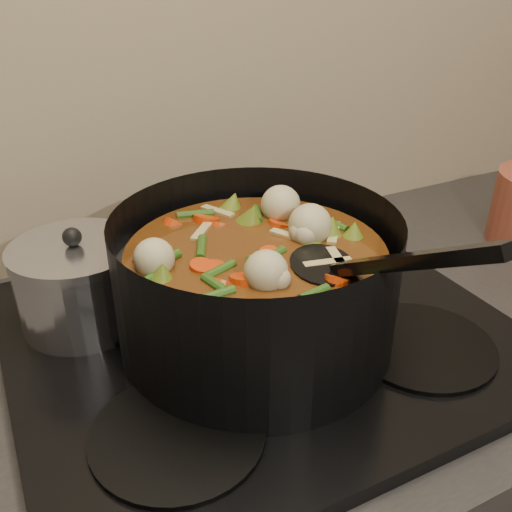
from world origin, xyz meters
name	(u,v)px	position (x,y,z in m)	size (l,w,h in m)	color
stovetop	(259,332)	(0.00, 1.93, 0.92)	(0.62, 0.54, 0.03)	black
stockpot	(257,286)	(-0.01, 1.91, 1.01)	(0.38, 0.47, 0.25)	black
saucepan	(80,283)	(-0.20, 2.05, 0.99)	(0.17, 0.17, 0.14)	silver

